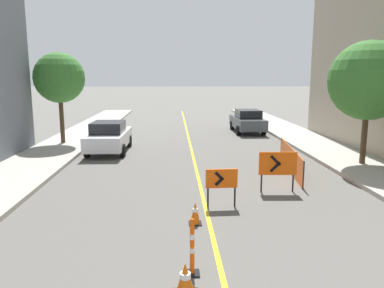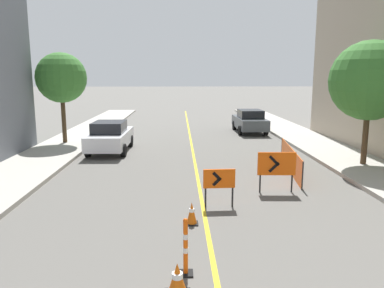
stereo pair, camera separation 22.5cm
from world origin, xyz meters
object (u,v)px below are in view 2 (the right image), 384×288
(arrow_barricade_secondary, at_px, (277,165))
(parked_car_curb_mid, at_px, (250,121))
(traffic_cone_third, at_px, (177,280))
(street_tree_right_near, at_px, (370,81))
(traffic_cone_fourth, at_px, (192,213))
(arrow_barricade_primary, at_px, (219,180))
(street_tree_left_near, at_px, (61,78))
(delineator_post_rear, at_px, (186,251))
(parked_car_curb_near, at_px, (110,136))

(arrow_barricade_secondary, height_order, parked_car_curb_mid, parked_car_curb_mid)
(traffic_cone_third, distance_m, street_tree_right_near, 12.72)
(traffic_cone_fourth, xyz_separation_m, arrow_barricade_secondary, (2.92, 2.66, 0.65))
(arrow_barricade_primary, distance_m, street_tree_left_near, 13.35)
(delineator_post_rear, height_order, street_tree_left_near, street_tree_left_near)
(traffic_cone_third, relative_size, arrow_barricade_primary, 0.55)
(delineator_post_rear, xyz_separation_m, arrow_barricade_primary, (1.06, 3.86, 0.31))
(parked_car_curb_near, xyz_separation_m, parked_car_curb_mid, (8.45, 6.50, 0.00))
(traffic_cone_third, distance_m, parked_car_curb_mid, 20.22)
(traffic_cone_third, height_order, traffic_cone_fourth, traffic_cone_third)
(traffic_cone_third, xyz_separation_m, parked_car_curb_mid, (4.94, 19.60, 0.48))
(arrow_barricade_secondary, xyz_separation_m, parked_car_curb_near, (-6.80, 7.13, -0.15))
(street_tree_right_near, bearing_deg, parked_car_curb_mid, 106.32)
(traffic_cone_fourth, xyz_separation_m, delineator_post_rear, (-0.21, -2.55, 0.20))
(arrow_barricade_secondary, height_order, street_tree_right_near, street_tree_right_near)
(arrow_barricade_primary, height_order, street_tree_left_near, street_tree_left_near)
(traffic_cone_fourth, relative_size, arrow_barricade_secondary, 0.44)
(delineator_post_rear, bearing_deg, street_tree_right_near, 47.84)
(arrow_barricade_secondary, bearing_deg, delineator_post_rear, -118.65)
(parked_car_curb_near, bearing_deg, arrow_barricade_secondary, -45.28)
(delineator_post_rear, relative_size, arrow_barricade_primary, 1.01)
(traffic_cone_fourth, distance_m, street_tree_left_near, 14.08)
(traffic_cone_fourth, xyz_separation_m, street_tree_right_near, (7.57, 6.04, 3.37))
(arrow_barricade_primary, bearing_deg, arrow_barricade_secondary, 30.81)
(parked_car_curb_mid, distance_m, street_tree_right_near, 11.06)
(arrow_barricade_secondary, relative_size, street_tree_left_near, 0.28)
(arrow_barricade_primary, bearing_deg, traffic_cone_fourth, -125.74)
(traffic_cone_third, bearing_deg, delineator_post_rear, 78.14)
(street_tree_right_near, bearing_deg, parked_car_curb_near, 161.87)
(delineator_post_rear, bearing_deg, traffic_cone_third, -101.86)
(parked_car_curb_near, bearing_deg, street_tree_left_near, 146.47)
(street_tree_left_near, bearing_deg, parked_car_curb_mid, 21.43)
(arrow_barricade_primary, height_order, arrow_barricade_secondary, arrow_barricade_secondary)
(arrow_barricade_secondary, xyz_separation_m, street_tree_left_near, (-9.73, 9.16, 2.81))
(delineator_post_rear, xyz_separation_m, street_tree_right_near, (7.78, 8.59, 3.17))
(delineator_post_rear, height_order, street_tree_right_near, street_tree_right_near)
(delineator_post_rear, relative_size, arrow_barricade_secondary, 0.85)
(delineator_post_rear, xyz_separation_m, street_tree_left_near, (-6.61, 14.37, 3.26))
(delineator_post_rear, bearing_deg, arrow_barricade_primary, 74.61)
(parked_car_curb_near, bearing_deg, traffic_cone_fourth, -67.28)
(delineator_post_rear, height_order, parked_car_curb_near, parked_car_curb_near)
(arrow_barricade_primary, distance_m, street_tree_right_near, 8.70)
(traffic_cone_fourth, relative_size, delineator_post_rear, 0.52)
(street_tree_left_near, xyz_separation_m, street_tree_right_near, (14.39, -5.78, -0.09))
(traffic_cone_fourth, height_order, arrow_barricade_primary, arrow_barricade_primary)
(traffic_cone_fourth, distance_m, parked_car_curb_near, 10.55)
(traffic_cone_fourth, relative_size, street_tree_left_near, 0.12)
(arrow_barricade_secondary, xyz_separation_m, parked_car_curb_mid, (1.66, 13.63, -0.15))
(traffic_cone_fourth, bearing_deg, parked_car_curb_near, 111.62)
(traffic_cone_fourth, height_order, delineator_post_rear, delineator_post_rear)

